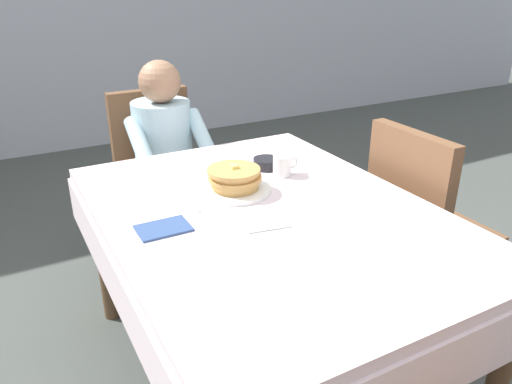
{
  "coord_description": "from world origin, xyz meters",
  "views": [
    {
      "loc": [
        -0.79,
        -1.36,
        1.51
      ],
      "look_at": [
        -0.02,
        0.06,
        0.79
      ],
      "focal_mm": 34.82,
      "sensor_mm": 36.0,
      "label": 1
    }
  ],
  "objects_px": {
    "plate_breakfast": "(234,190)",
    "breakfast_stack": "(235,178)",
    "bowl_butter": "(266,163)",
    "chair_right_side": "(421,217)",
    "fork_left_of_plate": "(190,203)",
    "diner_person": "(166,149)",
    "cup_coffee": "(283,165)",
    "chair_diner": "(158,165)",
    "dining_table_main": "(268,233)",
    "knife_right_of_plate": "(280,183)",
    "spoon_near_edge": "(270,229)"
  },
  "relations": [
    {
      "from": "cup_coffee",
      "to": "plate_breakfast",
      "type": "bearing_deg",
      "value": -167.22
    },
    {
      "from": "diner_person",
      "to": "spoon_near_edge",
      "type": "distance_m",
      "value": 1.15
    },
    {
      "from": "dining_table_main",
      "to": "chair_diner",
      "type": "relative_size",
      "value": 1.64
    },
    {
      "from": "plate_breakfast",
      "to": "spoon_near_edge",
      "type": "bearing_deg",
      "value": -96.22
    },
    {
      "from": "cup_coffee",
      "to": "spoon_near_edge",
      "type": "xyz_separation_m",
      "value": [
        -0.29,
        -0.39,
        -0.04
      ]
    },
    {
      "from": "chair_right_side",
      "to": "chair_diner",
      "type": "bearing_deg",
      "value": -145.5
    },
    {
      "from": "dining_table_main",
      "to": "chair_diner",
      "type": "xyz_separation_m",
      "value": [
        -0.03,
        1.17,
        -0.12
      ]
    },
    {
      "from": "dining_table_main",
      "to": "chair_diner",
      "type": "bearing_deg",
      "value": 91.64
    },
    {
      "from": "cup_coffee",
      "to": "bowl_butter",
      "type": "distance_m",
      "value": 0.1
    },
    {
      "from": "bowl_butter",
      "to": "diner_person",
      "type": "bearing_deg",
      "value": 109.41
    },
    {
      "from": "dining_table_main",
      "to": "bowl_butter",
      "type": "relative_size",
      "value": 13.85
    },
    {
      "from": "chair_right_side",
      "to": "breakfast_stack",
      "type": "bearing_deg",
      "value": -104.03
    },
    {
      "from": "diner_person",
      "to": "plate_breakfast",
      "type": "xyz_separation_m",
      "value": [
        0.0,
        -0.81,
        0.08
      ]
    },
    {
      "from": "breakfast_stack",
      "to": "bowl_butter",
      "type": "bearing_deg",
      "value": 35.23
    },
    {
      "from": "chair_diner",
      "to": "diner_person",
      "type": "bearing_deg",
      "value": 90.0
    },
    {
      "from": "dining_table_main",
      "to": "cup_coffee",
      "type": "height_order",
      "value": "cup_coffee"
    },
    {
      "from": "chair_right_side",
      "to": "plate_breakfast",
      "type": "height_order",
      "value": "chair_right_side"
    },
    {
      "from": "dining_table_main",
      "to": "cup_coffee",
      "type": "distance_m",
      "value": 0.36
    },
    {
      "from": "fork_left_of_plate",
      "to": "spoon_near_edge",
      "type": "bearing_deg",
      "value": -154.08
    },
    {
      "from": "spoon_near_edge",
      "to": "dining_table_main",
      "type": "bearing_deg",
      "value": 72.24
    },
    {
      "from": "dining_table_main",
      "to": "plate_breakfast",
      "type": "relative_size",
      "value": 5.44
    },
    {
      "from": "cup_coffee",
      "to": "bowl_butter",
      "type": "relative_size",
      "value": 1.03
    },
    {
      "from": "spoon_near_edge",
      "to": "cup_coffee",
      "type": "bearing_deg",
      "value": 64.18
    },
    {
      "from": "chair_diner",
      "to": "dining_table_main",
      "type": "bearing_deg",
      "value": 91.64
    },
    {
      "from": "diner_person",
      "to": "fork_left_of_plate",
      "type": "xyz_separation_m",
      "value": [
        -0.19,
        -0.83,
        0.07
      ]
    },
    {
      "from": "chair_diner",
      "to": "knife_right_of_plate",
      "type": "xyz_separation_m",
      "value": [
        0.19,
        -0.98,
        0.21
      ]
    },
    {
      "from": "plate_breakfast",
      "to": "diner_person",
      "type": "bearing_deg",
      "value": 90.07
    },
    {
      "from": "plate_breakfast",
      "to": "knife_right_of_plate",
      "type": "height_order",
      "value": "plate_breakfast"
    },
    {
      "from": "cup_coffee",
      "to": "fork_left_of_plate",
      "type": "relative_size",
      "value": 0.63
    },
    {
      "from": "plate_breakfast",
      "to": "bowl_butter",
      "type": "relative_size",
      "value": 2.55
    },
    {
      "from": "fork_left_of_plate",
      "to": "knife_right_of_plate",
      "type": "height_order",
      "value": "same"
    },
    {
      "from": "diner_person",
      "to": "fork_left_of_plate",
      "type": "bearing_deg",
      "value": 77.15
    },
    {
      "from": "chair_right_side",
      "to": "diner_person",
      "type": "bearing_deg",
      "value": -141.58
    },
    {
      "from": "plate_breakfast",
      "to": "spoon_near_edge",
      "type": "distance_m",
      "value": 0.34
    },
    {
      "from": "chair_diner",
      "to": "spoon_near_edge",
      "type": "distance_m",
      "value": 1.32
    },
    {
      "from": "chair_diner",
      "to": "breakfast_stack",
      "type": "height_order",
      "value": "chair_diner"
    },
    {
      "from": "chair_right_side",
      "to": "fork_left_of_plate",
      "type": "bearing_deg",
      "value": -100.54
    },
    {
      "from": "chair_diner",
      "to": "plate_breakfast",
      "type": "distance_m",
      "value": 0.99
    },
    {
      "from": "fork_left_of_plate",
      "to": "cup_coffee",
      "type": "bearing_deg",
      "value": -80.32
    },
    {
      "from": "chair_diner",
      "to": "bowl_butter",
      "type": "xyz_separation_m",
      "value": [
        0.23,
        -0.81,
        0.23
      ]
    },
    {
      "from": "fork_left_of_plate",
      "to": "knife_right_of_plate",
      "type": "relative_size",
      "value": 0.9
    },
    {
      "from": "chair_right_side",
      "to": "fork_left_of_plate",
      "type": "xyz_separation_m",
      "value": [
        -0.99,
        0.18,
        0.21
      ]
    },
    {
      "from": "bowl_butter",
      "to": "knife_right_of_plate",
      "type": "relative_size",
      "value": 0.55
    },
    {
      "from": "breakfast_stack",
      "to": "bowl_butter",
      "type": "xyz_separation_m",
      "value": [
        0.23,
        0.16,
        -0.04
      ]
    },
    {
      "from": "plate_breakfast",
      "to": "breakfast_stack",
      "type": "bearing_deg",
      "value": -90.43
    },
    {
      "from": "breakfast_stack",
      "to": "bowl_butter",
      "type": "height_order",
      "value": "breakfast_stack"
    },
    {
      "from": "breakfast_stack",
      "to": "spoon_near_edge",
      "type": "bearing_deg",
      "value": -96.29
    },
    {
      "from": "breakfast_stack",
      "to": "cup_coffee",
      "type": "relative_size",
      "value": 1.85
    },
    {
      "from": "cup_coffee",
      "to": "bowl_butter",
      "type": "height_order",
      "value": "cup_coffee"
    },
    {
      "from": "breakfast_stack",
      "to": "bowl_butter",
      "type": "relative_size",
      "value": 1.9
    }
  ]
}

